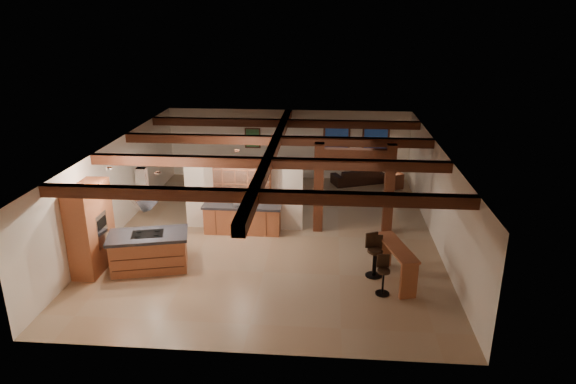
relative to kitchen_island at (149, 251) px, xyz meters
name	(u,v)px	position (x,y,z in m)	size (l,w,h in m)	color
ground	(273,235)	(3.14, 2.52, -0.53)	(12.00, 12.00, 0.00)	tan
room_walls	(273,182)	(3.14, 2.52, 1.25)	(12.00, 12.00, 12.00)	white
ceiling_beams	(272,151)	(3.14, 2.52, 2.23)	(10.00, 12.00, 0.28)	#3B180E
timber_posts	(354,179)	(5.64, 3.02, 1.24)	(2.50, 0.30, 2.90)	#3B180E
partition_wall	(244,196)	(2.14, 3.02, 0.57)	(3.80, 0.18, 2.20)	white
pantry_cabinet	(91,228)	(-1.53, -0.08, 0.67)	(0.67, 1.60, 2.40)	#9F5633
back_counter	(242,219)	(2.14, 2.63, -0.05)	(2.50, 0.66, 0.94)	#9F5633
upper_display_cabinet	(242,176)	(2.14, 2.83, 1.32)	(1.80, 0.36, 0.95)	#9F5633
range_hood	(145,208)	(0.00, 0.00, 1.25)	(1.10, 1.10, 1.40)	silver
back_windows	(356,145)	(5.94, 8.45, 0.97)	(2.70, 0.07, 1.70)	#3B180E
framed_art	(253,138)	(1.64, 8.46, 1.17)	(0.65, 0.05, 0.85)	#3B180E
recessed_cans	(171,163)	(0.61, 0.59, 2.34)	(3.16, 2.46, 0.03)	silver
kitchen_island	(149,251)	(0.00, 0.00, 0.00)	(2.33, 1.60, 1.05)	#9F5633
dining_table	(266,199)	(2.61, 4.93, -0.23)	(1.71, 0.95, 0.60)	#421E10
sofa	(358,176)	(6.05, 7.95, -0.22)	(2.10, 0.82, 0.61)	black
microwave	(240,201)	(2.08, 2.63, 0.54)	(0.45, 0.30, 0.25)	silver
bar_counter	(396,258)	(6.64, -0.16, 0.15)	(0.96, 1.98, 1.01)	#9F5633
side_table	(395,181)	(7.52, 7.45, -0.22)	(0.50, 0.50, 0.62)	#3B180E
table_lamp	(396,167)	(7.52, 7.45, 0.33)	(0.28, 0.28, 0.33)	black
bar_stool_a	(383,275)	(6.26, -0.82, -0.01)	(0.36, 0.36, 1.03)	black
bar_stool_b	(376,256)	(6.15, 0.11, 0.04)	(0.39, 0.39, 1.13)	black
bar_stool_c	(373,255)	(6.08, 0.10, 0.08)	(0.45, 0.46, 1.20)	black
dining_chairs	(266,190)	(2.61, 4.93, 0.13)	(2.55, 2.55, 1.30)	#3B180E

